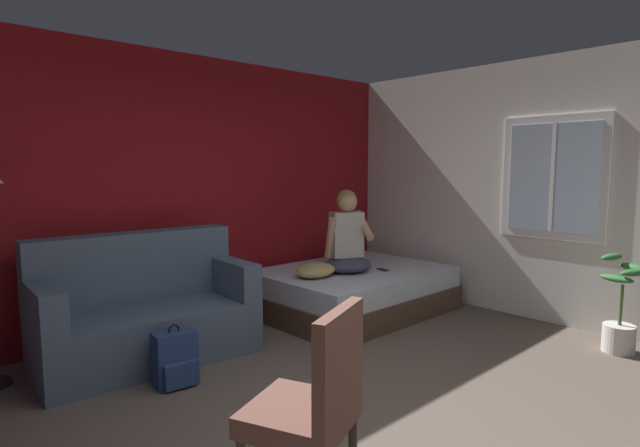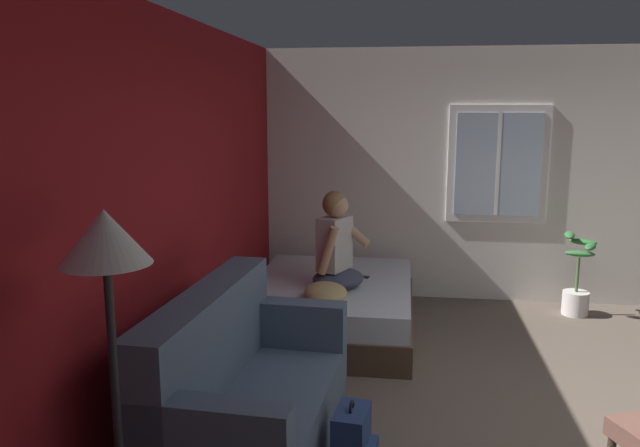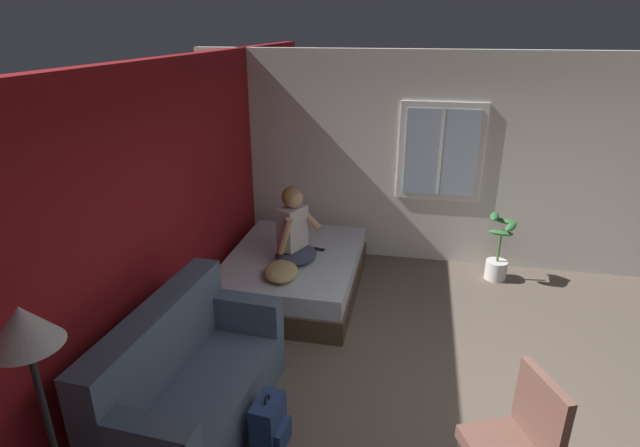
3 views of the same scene
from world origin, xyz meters
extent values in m
plane|color=brown|center=(0.00, 0.00, 0.00)|extent=(40.00, 40.00, 0.00)
cube|color=maroon|center=(0.00, 2.96, 1.35)|extent=(10.99, 0.16, 2.70)
cube|color=silver|center=(3.07, 0.00, 1.35)|extent=(0.16, 7.16, 2.70)
cube|color=white|center=(2.98, 0.40, 1.49)|extent=(0.02, 1.04, 1.24)
cube|color=#9EB2C6|center=(2.97, 0.40, 1.49)|extent=(0.01, 0.88, 1.08)
cube|color=white|center=(2.97, 0.40, 1.49)|extent=(0.01, 0.04, 1.08)
cube|color=#4C3828|center=(1.80, 2.02, 0.13)|extent=(2.00, 1.50, 0.26)
cube|color=silver|center=(1.80, 2.02, 0.37)|extent=(1.94, 1.45, 0.22)
cube|color=#47566B|center=(-0.46, 2.19, 0.22)|extent=(1.74, 0.90, 0.44)
cube|color=#47566B|center=(-0.44, 2.49, 0.74)|extent=(1.71, 0.34, 0.60)
cube|color=#47566B|center=(-1.22, 2.23, 0.60)|extent=(0.23, 0.81, 0.32)
cube|color=#47566B|center=(0.30, 2.14, 0.60)|extent=(0.23, 0.81, 0.32)
cube|color=brown|center=(-0.63, -0.19, 0.74)|extent=(0.45, 0.24, 0.48)
ellipsoid|color=#383D51|center=(1.63, 1.94, 0.56)|extent=(0.65, 0.61, 0.16)
cube|color=#B2ADA8|center=(1.64, 1.97, 0.88)|extent=(0.38, 0.32, 0.48)
cylinder|color=tan|center=(1.44, 2.01, 0.86)|extent=(0.16, 0.23, 0.44)
cylinder|color=tan|center=(1.77, 1.83, 0.98)|extent=(0.22, 0.37, 0.29)
sphere|color=tan|center=(1.64, 1.96, 1.23)|extent=(0.21, 0.21, 0.21)
ellipsoid|color=olive|center=(1.64, 1.97, 1.24)|extent=(0.30, 0.29, 0.23)
cube|color=navy|center=(-0.52, 1.62, 0.20)|extent=(0.32, 0.21, 0.40)
cube|color=navy|center=(-0.53, 1.51, 0.11)|extent=(0.24, 0.08, 0.18)
torus|color=black|center=(-0.52, 1.62, 0.42)|extent=(0.09, 0.03, 0.09)
ellipsoid|color=tan|center=(1.22, 2.00, 0.55)|extent=(0.55, 0.47, 0.14)
cube|color=black|center=(1.98, 1.75, 0.48)|extent=(0.10, 0.16, 0.01)
cone|color=silver|center=(-1.53, 2.51, 1.59)|extent=(0.36, 0.36, 0.22)
cylinder|color=silver|center=(2.60, -0.38, 0.12)|extent=(0.26, 0.26, 0.24)
cylinder|color=#426033|center=(2.60, -0.38, 0.42)|extent=(0.03, 0.03, 0.36)
ellipsoid|color=#2D6B33|center=(2.50, -0.36, 0.66)|extent=(0.15, 0.29, 0.06)
ellipsoid|color=#2D6B33|center=(2.69, -0.43, 0.74)|extent=(0.22, 0.29, 0.06)
ellipsoid|color=#2D6B33|center=(2.62, -0.28, 0.82)|extent=(0.29, 0.15, 0.06)
ellipsoid|color=#2D6B33|center=(2.56, -0.47, 0.72)|extent=(0.30, 0.21, 0.06)
camera|label=1|loc=(-2.13, -1.68, 1.60)|focal=28.00mm
camera|label=2|loc=(-3.78, 1.35, 2.09)|focal=35.00mm
camera|label=3|loc=(-3.29, 0.67, 2.96)|focal=28.00mm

